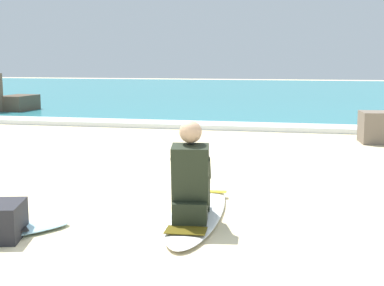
% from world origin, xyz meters
% --- Properties ---
extents(ground_plane, '(80.00, 80.00, 0.00)m').
position_xyz_m(ground_plane, '(0.00, 0.00, 0.00)').
color(ground_plane, beige).
extents(sea, '(80.00, 28.00, 0.10)m').
position_xyz_m(sea, '(0.00, 21.37, 0.05)').
color(sea, teal).
rests_on(sea, ground).
extents(breaking_foam, '(80.00, 0.90, 0.11)m').
position_xyz_m(breaking_foam, '(0.00, 7.67, 0.06)').
color(breaking_foam, white).
rests_on(breaking_foam, ground).
extents(surfboard_main, '(0.71, 2.49, 0.08)m').
position_xyz_m(surfboard_main, '(0.67, 0.58, 0.04)').
color(surfboard_main, white).
rests_on(surfboard_main, ground).
extents(surfer_seated, '(0.44, 0.74, 0.95)m').
position_xyz_m(surfer_seated, '(0.69, 0.16, 0.44)').
color(surfer_seated, black).
rests_on(surfer_seated, surfboard_main).
extents(beach_bag, '(0.47, 0.56, 0.32)m').
position_xyz_m(beach_bag, '(-0.87, -0.57, 0.16)').
color(beach_bag, '#232328').
rests_on(beach_bag, ground).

